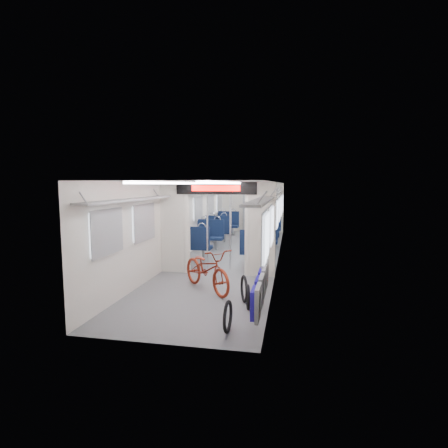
% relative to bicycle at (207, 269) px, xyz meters
% --- Properties ---
extents(carriage, '(12.00, 12.02, 2.31)m').
position_rel_bicycle_xyz_m(carriage, '(-0.08, 3.16, 1.04)').
color(carriage, '#515456').
rests_on(carriage, ground).
extents(bicycle, '(1.67, 1.70, 0.93)m').
position_rel_bicycle_xyz_m(bicycle, '(0.00, 0.00, 0.00)').
color(bicycle, maroon).
rests_on(bicycle, ground).
extents(flip_bench, '(0.12, 2.08, 0.49)m').
position_rel_bicycle_xyz_m(flip_bench, '(1.27, -1.43, 0.12)').
color(flip_bench, gray).
rests_on(flip_bench, carriage).
extents(bike_hoop_a, '(0.07, 0.50, 0.50)m').
position_rel_bicycle_xyz_m(bike_hoop_a, '(0.82, -2.01, -0.24)').
color(bike_hoop_a, black).
rests_on(bike_hoop_a, ground).
extents(bike_hoop_b, '(0.13, 0.47, 0.46)m').
position_rel_bicycle_xyz_m(bike_hoop_b, '(1.00, -0.98, -0.26)').
color(bike_hoop_b, black).
rests_on(bike_hoop_b, ground).
extents(bike_hoop_c, '(0.22, 0.51, 0.53)m').
position_rel_bicycle_xyz_m(bike_hoop_c, '(0.88, -0.60, -0.23)').
color(bike_hoop_c, black).
rests_on(bike_hoop_c, ground).
extents(seat_bay_near_left, '(0.94, 2.23, 1.15)m').
position_rel_bicycle_xyz_m(seat_bay_near_left, '(-1.02, 3.67, 0.10)').
color(seat_bay_near_left, black).
rests_on(seat_bay_near_left, ground).
extents(seat_bay_near_right, '(0.94, 2.22, 1.14)m').
position_rel_bicycle_xyz_m(seat_bay_near_right, '(0.85, 3.27, 0.10)').
color(seat_bay_near_right, black).
rests_on(seat_bay_near_right, ground).
extents(seat_bay_far_left, '(0.96, 2.32, 1.18)m').
position_rel_bicycle_xyz_m(seat_bay_far_left, '(-1.02, 7.08, 0.11)').
color(seat_bay_far_left, black).
rests_on(seat_bay_far_left, ground).
extents(seat_bay_far_right, '(0.95, 2.24, 1.15)m').
position_rel_bicycle_xyz_m(seat_bay_far_right, '(0.85, 6.54, 0.10)').
color(seat_bay_far_right, black).
rests_on(seat_bay_far_right, ground).
extents(stanchion_near_left, '(0.04, 0.04, 2.30)m').
position_rel_bicycle_xyz_m(stanchion_near_left, '(-0.44, 1.86, 0.69)').
color(stanchion_near_left, silver).
rests_on(stanchion_near_left, ground).
extents(stanchion_near_right, '(0.04, 0.04, 2.30)m').
position_rel_bicycle_xyz_m(stanchion_near_right, '(0.16, 1.93, 0.69)').
color(stanchion_near_right, silver).
rests_on(stanchion_near_right, ground).
extents(stanchion_far_left, '(0.04, 0.04, 2.30)m').
position_rel_bicycle_xyz_m(stanchion_far_left, '(-0.43, 5.50, 0.69)').
color(stanchion_far_left, silver).
rests_on(stanchion_far_left, ground).
extents(stanchion_far_right, '(0.04, 0.04, 2.30)m').
position_rel_bicycle_xyz_m(stanchion_far_right, '(0.18, 5.35, 0.69)').
color(stanchion_far_right, silver).
rests_on(stanchion_far_right, ground).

